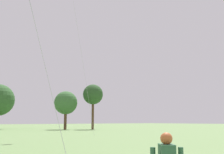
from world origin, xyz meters
name	(u,v)px	position (x,y,z in m)	size (l,w,h in m)	color
tree_oak_right	(66,103)	(22.43, 51.47, 5.59)	(4.93, 4.93, 8.09)	#513823
tree_broad_distant	(93,95)	(27.60, 48.78, 7.44)	(4.38, 4.38, 9.71)	#513823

